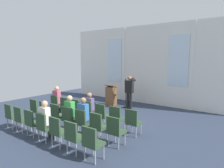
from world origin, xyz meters
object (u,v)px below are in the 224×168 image
chair_r2_c0 (12,114)px  chair_r2_c4 (58,130)px  chair_r0_c3 (89,111)px  chair_r1_c2 (57,114)px  audience_r0_c0 (58,99)px  chair_r1_c1 (46,111)px  chair_r0_c5 (117,117)px  chair_r1_c0 (36,109)px  audience_r0_c3 (90,106)px  chair_r1_c4 (83,121)px  chair_r0_c0 (56,104)px  chair_r0_c4 (102,114)px  chair_r0_c2 (77,109)px  audience_r1_c4 (84,114)px  mic_stand (126,101)px  chair_r2_c2 (32,121)px  audience_r2_c3 (46,119)px  chair_r0_c6 (133,121)px  audience_r1_c3 (71,111)px  lectern (111,96)px  chair_r1_c3 (69,117)px  chair_r2_c6 (92,141)px  chair_r1_c6 (115,130)px  chair_r0_c1 (66,106)px  chair_r2_c1 (21,118)px  chair_r2_c5 (74,135)px  speaker (129,90)px

chair_r2_c0 → chair_r2_c4: size_ratio=1.00×
chair_r0_c3 → chair_r1_c2: 1.23m
audience_r0_c0 → chair_r1_c1: size_ratio=1.45×
chair_r0_c5 → chair_r1_c2: (-2.03, -1.03, 0.00)m
chair_r0_c5 → chair_r1_c0: same height
audience_r0_c3 → chair_r2_c0: 2.96m
chair_r2_c0 → chair_r1_c4: bearing=20.9°
audience_r0_c3 → chair_r1_c4: size_ratio=1.36×
chair_r2_c0 → audience_r0_c3: bearing=46.7°
chair_r0_c0 → chair_r0_c3: same height
chair_r1_c0 → chair_r2_c4: (2.70, -1.03, 0.00)m
audience_r0_c3 → chair_r0_c4: size_ratio=1.36×
chair_r0_c0 → chair_r1_c0: size_ratio=1.00×
chair_r0_c2 → audience_r1_c4: bearing=-35.2°
mic_stand → chair_r0_c5: (1.60, -3.16, 0.20)m
chair_r1_c1 → chair_r2_c0: size_ratio=1.00×
chair_r2_c2 → audience_r2_c3: size_ratio=0.71×
chair_r0_c3 → chair_r0_c6: size_ratio=1.00×
audience_r1_c3 → chair_r2_c0: (-2.03, -1.11, -0.20)m
chair_r1_c1 → audience_r1_c3: bearing=3.4°
lectern → chair_r2_c2: 5.15m
chair_r1_c3 → chair_r1_c4: size_ratio=1.00×
chair_r0_c5 → chair_r1_c2: same height
chair_r2_c4 → chair_r2_c6: (1.35, 0.00, 0.00)m
chair_r0_c3 → chair_r2_c6: same height
chair_r0_c0 → chair_r0_c3: bearing=0.0°
chair_r1_c6 → chair_r2_c0: size_ratio=1.00×
chair_r1_c4 → chair_r2_c2: size_ratio=1.00×
chair_r1_c2 → chair_r2_c0: bearing=-142.6°
chair_r0_c0 → chair_r1_c1: 1.23m
chair_r0_c6 → audience_r1_c3: 2.25m
chair_r0_c1 → chair_r1_c0: same height
chair_r1_c6 → chair_r0_c1: bearing=163.0°
lectern → audience_r1_c4: bearing=-65.5°
chair_r1_c6 → audience_r2_c3: audience_r2_c3 is taller
lectern → chair_r2_c0: 5.20m
audience_r0_c0 → chair_r0_c6: bearing=-1.1°
chair_r0_c1 → chair_r2_c6: same height
audience_r1_c4 → chair_r2_c4: bearing=-90.0°
chair_r0_c4 → chair_r2_c2: bearing=-123.2°
audience_r0_c0 → chair_r2_c1: bearing=-72.5°
chair_r2_c2 → chair_r2_c5: size_ratio=1.00×
audience_r0_c0 → chair_r0_c6: audience_r0_c0 is taller
audience_r2_c3 → chair_r0_c3: bearing=90.0°
audience_r2_c3 → speaker: bearing=89.4°
chair_r0_c0 → chair_r0_c5: 3.38m
audience_r1_c4 → chair_r0_c2: bearing=144.8°
audience_r0_c3 → chair_r2_c4: (0.68, -2.15, -0.18)m
chair_r2_c1 → chair_r2_c5: 2.70m
chair_r0_c5 → chair_r1_c1: same height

